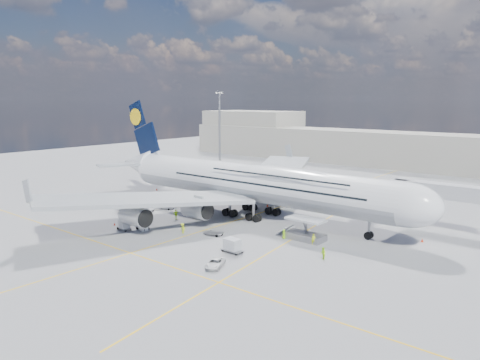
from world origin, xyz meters
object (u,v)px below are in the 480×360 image
Objects in this scene: catering_truck_outer at (271,175)px; baggage_tug at (143,226)px; dolly_back at (167,208)px; airliner at (253,182)px; crew_wing at (176,214)px; crew_van at (284,234)px; dolly_nose_near at (214,233)px; dolly_row_b at (146,209)px; dolly_nose_far at (232,245)px; crew_loader at (323,254)px; cone_wing_left_inner at (267,205)px; cone_wing_right_outer at (115,224)px; light_mast at (220,132)px; cone_wing_right_inner at (195,213)px; dolly_row_c at (124,225)px; cone_wing_left_outer at (294,190)px; crew_nose at (314,239)px; crew_tug at (183,228)px; jet_bridge at (422,193)px; dolly_row_a at (125,214)px; service_van at (215,263)px; catering_truck_inner at (300,187)px; cargo_loader at (304,232)px; cone_tail at (157,189)px; cone_nose at (422,240)px.

baggage_tug is at bearing -42.78° from catering_truck_outer.
airliner is at bearing -5.10° from dolly_back.
crew_wing reaches higher than crew_van.
dolly_nose_near is at bearing -47.52° from dolly_back.
dolly_row_b is 1.08× the size of dolly_nose_far.
crew_loader reaches higher than crew_van.
cone_wing_left_inner is 1.22× the size of cone_wing_right_outer.
cone_wing_right_inner is (30.61, -41.63, -12.96)m from light_mast.
light_mast is 65.58m from dolly_row_c.
cone_wing_left_outer is 49.83m from cone_wing_right_outer.
dolly_back is at bearing 48.95° from dolly_row_b.
dolly_nose_far is at bearing -158.70° from crew_nose.
catering_truck_outer is 46.82m from crew_wing.
cone_wing_left_outer is at bearing 97.04° from crew_tug.
crew_loader is at bearing -12.25° from cone_wing_right_inner.
jet_bridge is 31.97× the size of cone_wing_left_inner.
crew_wing is at bearing -92.87° from cone_wing_left_outer.
jet_bridge reaches higher than dolly_row_a.
dolly_row_b is 0.89× the size of service_van.
crew_tug is at bearing -106.26° from crew_wing.
dolly_back is at bearing 98.39° from cone_wing_right_outer.
catering_truck_inner is 35.61m from crew_wing.
light_mast is 8.39× the size of dolly_row_c.
light_mast is 14.02× the size of crew_tug.
dolly_row_b is at bearing -143.52° from dolly_back.
dolly_nose_far is 7.24× the size of cone_wing_right_outer.
airliner reaches higher than dolly_row_c.
airliner is 39.70m from catering_truck_outer.
jet_bridge reaches higher than cargo_loader.
catering_truck_outer reaches higher than crew_van.
airliner is at bearing -8.44° from cone_tail.
dolly_nose_far reaches higher than cone_wing_right_inner.
cone_tail is (-35.36, 5.25, -6.57)m from airliner.
light_mast is at bearing 144.94° from cone_wing_left_inner.
cone_tail is at bearing -82.36° from catering_truck_outer.
cone_nose is (20.70, 23.84, -0.87)m from dolly_nose_far.
cone_nose is 1.23× the size of cone_wing_right_outer.
crew_tug reaches higher than dolly_row_c.
dolly_row_b is 0.48× the size of catering_truck_inner.
dolly_row_a is 1.60× the size of crew_loader.
cone_wing_right_inner is (-28.89, 2.06, -0.66)m from crew_nose.
baggage_tug is at bearing -91.29° from cone_wing_left_outer.
crew_nose reaches higher than cone_wing_left_outer.
cone_nose is at bearing -30.12° from cone_wing_left_outer.
dolly_row_c is 1.67× the size of crew_nose.
catering_truck_outer is 13.12× the size of cone_nose.
cone_wing_left_outer is at bearing 106.11° from airliner.
crew_loader is (44.09, 2.07, 0.62)m from dolly_row_a.
crew_loader reaches higher than dolly_back.
crew_van is 17.68m from crew_tug.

